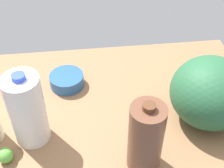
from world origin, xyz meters
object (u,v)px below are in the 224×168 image
Objects in this scene: chocolate_milk_jug at (146,138)px; lime_by_jug at (5,155)px; mixing_bowl at (67,80)px; milk_jug at (27,110)px; watermelon at (211,92)px.

lime_by_jug is at bearing -7.89° from chocolate_milk_jug.
chocolate_milk_jug is at bearing 172.11° from lime_by_jug.
mixing_bowl is 31.18cm from milk_jug.
milk_jug is 16.82cm from lime_by_jug.
lime_by_jug is (20.78, 35.72, 0.01)cm from mixing_bowl.
chocolate_milk_jug is (-37.16, 15.70, -0.68)cm from milk_jug.
watermelon is 5.51× the size of lime_by_jug.
milk_jug reaches higher than chocolate_milk_jug.
chocolate_milk_jug reaches higher than mixing_bowl.
milk_jug is at bearing 1.79° from watermelon.
lime_by_jug is at bearing 8.89° from watermelon.
mixing_bowl is 0.49× the size of milk_jug.
lime_by_jug is at bearing 59.82° from mixing_bowl.
lime_by_jug is (8.39, 9.38, -11.15)cm from milk_jug.
watermelon is at bearing 154.95° from mixing_bowl.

